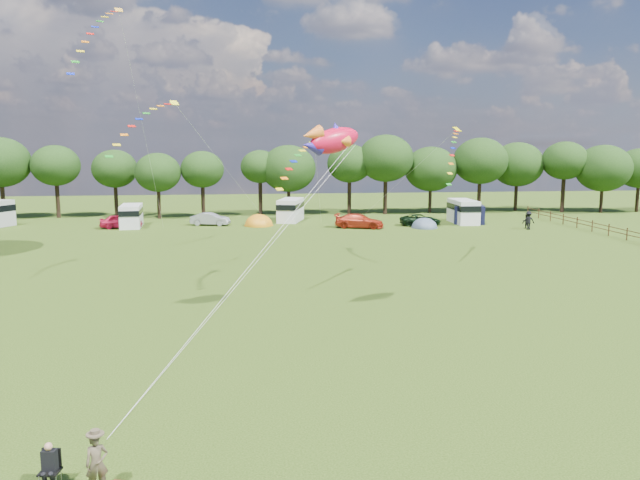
{
  "coord_description": "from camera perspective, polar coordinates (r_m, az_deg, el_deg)",
  "views": [
    {
      "loc": [
        -3.94,
        -24.49,
        9.05
      ],
      "look_at": [
        0.0,
        8.0,
        4.0
      ],
      "focal_mm": 35.0,
      "sensor_mm": 36.0,
      "label": 1
    }
  ],
  "objects": [
    {
      "name": "tree_line",
      "position": [
        80.06,
        -0.28,
        6.83
      ],
      "size": [
        102.98,
        10.98,
        10.27
      ],
      "color": "black",
      "rests_on": "ground"
    },
    {
      "name": "walker_a",
      "position": [
        71.19,
        18.32,
        1.65
      ],
      "size": [
        0.78,
        0.51,
        1.55
      ],
      "primitive_type": "imported",
      "rotation": [
        0.0,
        0.0,
        3.21
      ],
      "color": "black",
      "rests_on": "ground"
    },
    {
      "name": "fence",
      "position": [
        69.58,
        24.26,
        1.1
      ],
      "size": [
        0.12,
        33.12,
        1.2
      ],
      "color": "#472D19",
      "rests_on": "ground"
    },
    {
      "name": "streamer_kite_c",
      "position": [
        38.37,
        -1.73,
        7.62
      ],
      "size": [
        3.17,
        4.96,
        2.8
      ],
      "rotation": [
        0.0,
        0.0,
        0.77
      ],
      "color": "#EEFA1B",
      "rests_on": "ground"
    },
    {
      "name": "streamer_kite_d",
      "position": [
        48.66,
        12.15,
        8.41
      ],
      "size": [
        2.69,
        5.08,
        4.29
      ],
      "rotation": [
        0.0,
        0.0,
        0.67
      ],
      "color": "#FFEB03",
      "rests_on": "ground"
    },
    {
      "name": "walker_b",
      "position": [
        70.15,
        18.52,
        1.71
      ],
      "size": [
        1.34,
        0.76,
        1.97
      ],
      "primitive_type": "imported",
      "rotation": [
        0.0,
        0.0,
        3.0
      ],
      "color": "black",
      "rests_on": "ground"
    },
    {
      "name": "awning_navy",
      "position": [
        73.69,
        13.45,
        2.29
      ],
      "size": [
        3.96,
        3.52,
        2.09
      ],
      "primitive_type": "cube",
      "rotation": [
        0.0,
        0.0,
        -0.27
      ],
      "color": "black",
      "rests_on": "ground"
    },
    {
      "name": "tent_greyblue",
      "position": [
        68.94,
        9.52,
        1.12
      ],
      "size": [
        2.89,
        3.17,
        2.15
      ],
      "color": "#48576A",
      "rests_on": "ground"
    },
    {
      "name": "campervan_b",
      "position": [
        71.56,
        -16.87,
        2.19
      ],
      "size": [
        2.49,
        5.16,
        2.46
      ],
      "rotation": [
        0.0,
        0.0,
        1.64
      ],
      "color": "silver",
      "rests_on": "ground"
    },
    {
      "name": "car_c",
      "position": [
        67.92,
        3.61,
        1.75
      ],
      "size": [
        5.54,
        3.7,
        1.53
      ],
      "primitive_type": "imported",
      "rotation": [
        0.0,
        0.0,
        1.24
      ],
      "color": "#AF2D15",
      "rests_on": "ground"
    },
    {
      "name": "camp_chair",
      "position": [
        18.95,
        -23.47,
        -17.96
      ],
      "size": [
        0.57,
        0.57,
        1.26
      ],
      "rotation": [
        0.0,
        0.0,
        -0.15
      ],
      "color": "#99999E",
      "rests_on": "ground"
    },
    {
      "name": "streamer_kite_a",
      "position": [
        52.86,
        -19.56,
        17.74
      ],
      "size": [
        3.37,
        5.48,
        5.77
      ],
      "rotation": [
        0.0,
        0.0,
        0.37
      ],
      "color": "yellow",
      "rests_on": "ground"
    },
    {
      "name": "car_d",
      "position": [
        70.9,
        9.17,
        1.83
      ],
      "size": [
        4.62,
        2.12,
        1.26
      ],
      "primitive_type": "imported",
      "rotation": [
        0.0,
        0.0,
        1.56
      ],
      "color": "black",
      "rests_on": "ground"
    },
    {
      "name": "tent_orange",
      "position": [
        70.15,
        -5.62,
        1.33
      ],
      "size": [
        3.27,
        3.59,
        2.56
      ],
      "color": "orange",
      "rests_on": "ground"
    },
    {
      "name": "fish_kite",
      "position": [
        31.83,
        0.94,
        9.11
      ],
      "size": [
        3.58,
        2.49,
        1.91
      ],
      "rotation": [
        0.0,
        -0.21,
        0.47
      ],
      "color": "red",
      "rests_on": "ground"
    },
    {
      "name": "ground_plane",
      "position": [
        26.4,
        2.13,
        -11.28
      ],
      "size": [
        180.0,
        180.0,
        0.0
      ],
      "primitive_type": "plane",
      "color": "#1A3108",
      "rests_on": "ground"
    },
    {
      "name": "car_a",
      "position": [
        71.03,
        -17.72,
        1.65
      ],
      "size": [
        4.76,
        2.39,
        1.52
      ],
      "primitive_type": "imported",
      "rotation": [
        0.0,
        0.0,
        1.71
      ],
      "color": "#BB1335",
      "rests_on": "ground"
    },
    {
      "name": "streamer_kite_b",
      "position": [
        42.99,
        -15.43,
        10.7
      ],
      "size": [
        4.25,
        4.58,
        3.78
      ],
      "rotation": [
        0.0,
        0.0,
        0.53
      ],
      "color": "#FFF726",
      "rests_on": "ground"
    },
    {
      "name": "car_b",
      "position": [
        71.09,
        -10.01,
        1.9
      ],
      "size": [
        4.25,
        2.29,
        1.42
      ],
      "primitive_type": "imported",
      "rotation": [
        0.0,
        0.0,
        1.37
      ],
      "color": "gray",
      "rests_on": "ground"
    },
    {
      "name": "kite_flyer",
      "position": [
        18.23,
        -19.74,
        -18.68
      ],
      "size": [
        0.68,
        0.56,
        1.59
      ],
      "primitive_type": "imported",
      "rotation": [
        0.0,
        0.0,
        0.35
      ],
      "color": "brown",
      "rests_on": "ground"
    },
    {
      "name": "campervan_d",
      "position": [
        73.9,
        12.96,
        2.64
      ],
      "size": [
        2.51,
        5.57,
        2.69
      ],
      "rotation": [
        0.0,
        0.0,
        1.54
      ],
      "color": "silver",
      "rests_on": "ground"
    },
    {
      "name": "campervan_c",
      "position": [
        73.85,
        -2.72,
        2.83
      ],
      "size": [
        3.69,
        5.82,
        2.64
      ],
      "rotation": [
        0.0,
        0.0,
        1.29
      ],
      "color": "silver",
      "rests_on": "ground"
    }
  ]
}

